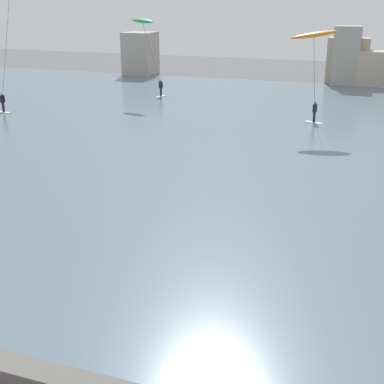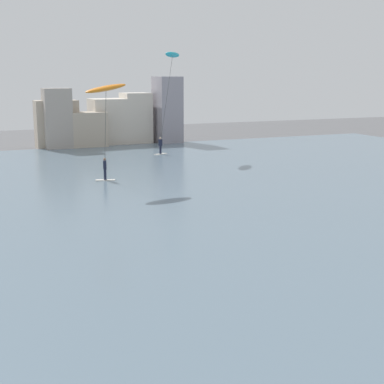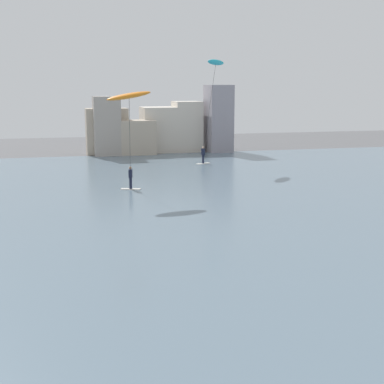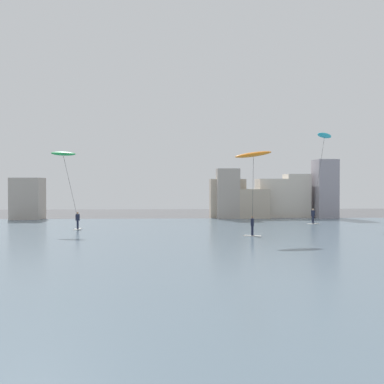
# 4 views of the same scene
# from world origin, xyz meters

# --- Properties ---
(water_bay) EXTENTS (84.00, 52.00, 0.10)m
(water_bay) POSITION_xyz_m (0.00, 30.73, 0.05)
(water_bay) COLOR slate
(water_bay) RESTS_ON ground
(far_shore_buildings) EXTENTS (40.05, 5.93, 7.43)m
(far_shore_buildings) POSITION_xyz_m (4.23, 57.84, 2.76)
(far_shore_buildings) COLOR #A89E93
(far_shore_buildings) RESTS_ON ground
(kitesurfer_cyan) EXTENTS (2.76, 3.09, 9.69)m
(kitesurfer_cyan) POSITION_xyz_m (12.17, 46.65, 8.28)
(kitesurfer_cyan) COLOR silver
(kitesurfer_cyan) RESTS_ON water_bay
(kitesurfer_orange) EXTENTS (3.47, 3.37, 7.03)m
(kitesurfer_orange) POSITION_xyz_m (2.73, 34.69, 6.17)
(kitesurfer_orange) COLOR silver
(kitesurfer_orange) RESTS_ON water_bay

